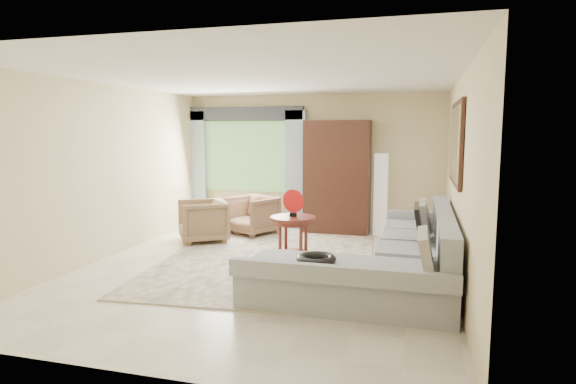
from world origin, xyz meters
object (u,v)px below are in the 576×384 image
(armchair_left, at_px, (203,221))
(floor_lamp, at_px, (381,194))
(armchair_right, at_px, (252,215))
(potted_plant, at_px, (216,213))
(tv_screen, at_px, (419,224))
(coffee_table, at_px, (293,238))
(sectional_sofa, at_px, (396,263))
(armoire, at_px, (337,177))

(armchair_left, xyz_separation_m, floor_lamp, (2.90, 1.43, 0.39))
(armchair_right, distance_m, potted_plant, 1.09)
(tv_screen, distance_m, potted_plant, 4.67)
(tv_screen, relative_size, armchair_right, 0.95)
(tv_screen, bearing_deg, floor_lamp, 105.12)
(floor_lamp, bearing_deg, coffee_table, -115.70)
(sectional_sofa, distance_m, coffee_table, 1.67)
(potted_plant, height_order, armoire, armoire)
(armchair_right, height_order, potted_plant, armchair_right)
(armchair_right, bearing_deg, coffee_table, -25.86)
(sectional_sofa, bearing_deg, armchair_right, 139.38)
(armchair_right, relative_size, floor_lamp, 0.52)
(sectional_sofa, height_order, armchair_right, sectional_sofa)
(sectional_sofa, distance_m, armchair_right, 3.58)
(armoire, bearing_deg, floor_lamp, 4.29)
(tv_screen, distance_m, floor_lamp, 2.68)
(coffee_table, height_order, armchair_left, armchair_left)
(armchair_right, bearing_deg, tv_screen, -6.17)
(potted_plant, height_order, floor_lamp, floor_lamp)
(sectional_sofa, bearing_deg, potted_plant, 142.18)
(armoire, bearing_deg, coffee_table, -97.22)
(coffee_table, xyz_separation_m, potted_plant, (-2.16, 2.13, -0.07))
(potted_plant, distance_m, armoire, 2.56)
(sectional_sofa, relative_size, armoire, 1.65)
(coffee_table, height_order, armchair_right, armchair_right)
(tv_screen, height_order, floor_lamp, floor_lamp)
(coffee_table, distance_m, armchair_right, 2.01)
(coffee_table, bearing_deg, sectional_sofa, -25.61)
(sectional_sofa, bearing_deg, floor_lamp, 98.33)
(tv_screen, height_order, armchair_right, tv_screen)
(tv_screen, distance_m, coffee_table, 1.85)
(armoire, relative_size, floor_lamp, 1.40)
(armchair_left, height_order, armoire, armoire)
(armchair_left, height_order, potted_plant, armchair_left)
(armoire, bearing_deg, potted_plant, -178.85)
(armchair_left, bearing_deg, potted_plant, 160.94)
(coffee_table, relative_size, floor_lamp, 0.44)
(sectional_sofa, distance_m, armoire, 3.24)
(coffee_table, relative_size, potted_plant, 1.19)
(armchair_right, xyz_separation_m, floor_lamp, (2.28, 0.63, 0.40))
(sectional_sofa, relative_size, tv_screen, 4.68)
(coffee_table, bearing_deg, potted_plant, 135.48)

